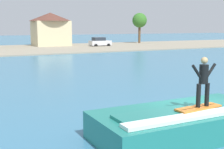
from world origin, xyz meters
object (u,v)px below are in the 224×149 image
car_far_shore (100,42)px  house_gabled_white (51,28)px  surfboard (198,108)px  tree_tall_bare (140,21)px  surfer (204,79)px  wave_crest (183,122)px

car_far_shore → house_gabled_white: size_ratio=0.50×
surfboard → tree_tall_bare: bearing=60.4°
surfboard → car_far_shore: (17.15, 46.42, -0.19)m
house_gabled_white → surfer: bearing=-99.7°
wave_crest → house_gabled_white: house_gabled_white is taller
wave_crest → house_gabled_white: bearing=79.8°
surfboard → surfer: size_ratio=1.07×
surfer → house_gabled_white: (8.81, 51.79, 1.50)m
surfboard → tree_tall_bare: size_ratio=0.27×
wave_crest → car_far_shore: bearing=69.2°
wave_crest → surfboard: bearing=-53.8°
tree_tall_bare → surfboard: bearing=-119.6°
house_gabled_white → tree_tall_bare: 20.51m
car_far_shore → wave_crest: bearing=-110.8°
surfboard → house_gabled_white: 52.59m
car_far_shore → house_gabled_white: house_gabled_white is taller
car_far_shore → surfer: bearing=-110.1°
car_far_shore → tree_tall_bare: size_ratio=0.60×
wave_crest → surfboard: (0.32, -0.44, 0.62)m
surfboard → wave_crest: bearing=126.2°
house_gabled_white → tree_tall_bare: size_ratio=1.19×
surfboard → house_gabled_white: bearing=80.2°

